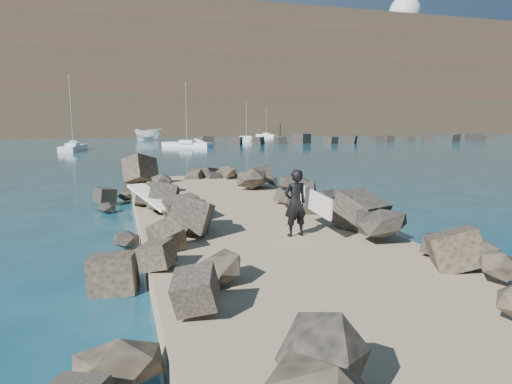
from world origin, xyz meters
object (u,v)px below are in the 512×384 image
boat_imported (148,134)px  radome (405,17)px  sailboat_d (247,139)px  surfboard_resting (152,201)px  surfer_with_board (298,203)px

boat_imported → radome: size_ratio=0.32×
sailboat_d → boat_imported: bearing=149.2°
surfboard_resting → surfer_with_board: surfer_with_board is taller
sailboat_d → radome: bearing=42.7°
surfboard_resting → boat_imported: (4.66, 74.82, 0.08)m
surfer_with_board → radome: 182.48m
radome → sailboat_d: size_ratio=2.55×
boat_imported → sailboat_d: bearing=-82.4°
surfboard_resting → boat_imported: size_ratio=0.39×
surfboard_resting → radome: 181.60m
radome → boat_imported: bearing=-146.0°
surfboard_resting → sailboat_d: 68.34m
surfboard_resting → radome: bearing=31.5°
boat_imported → sailboat_d: size_ratio=0.81×
boat_imported → radome: bearing=-17.6°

